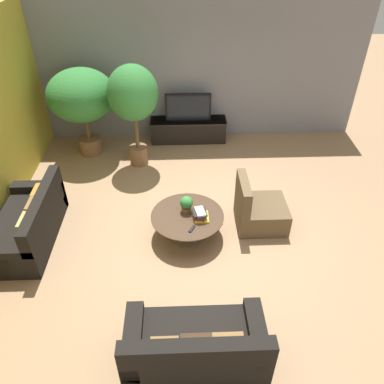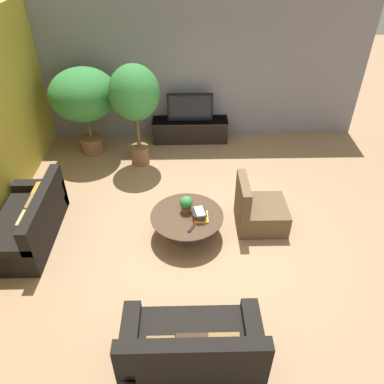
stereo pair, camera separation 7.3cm
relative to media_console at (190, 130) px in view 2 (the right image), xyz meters
name	(u,v)px [view 2 (the right image)]	position (x,y,z in m)	size (l,w,h in m)	color
ground_plane	(198,225)	(0.07, -2.94, -0.26)	(24.00, 24.00, 0.00)	#9E7A56
back_wall_stone	(193,70)	(0.07, 0.32, 1.24)	(7.40, 0.12, 3.00)	gray
media_console	(190,130)	(0.00, 0.00, 0.00)	(1.69, 0.50, 0.50)	black
television	(190,107)	(0.00, 0.00, 0.54)	(0.99, 0.13, 0.61)	black
coffee_table	(187,221)	(-0.11, -3.16, 0.03)	(1.15, 1.15, 0.41)	#756656
couch_by_wall	(29,223)	(-2.59, -3.16, 0.03)	(0.84, 1.72, 0.84)	black
couch_near_entry	(192,348)	(-0.08, -5.32, 0.03)	(1.58, 0.84, 0.84)	black
armchair_wicker	(258,211)	(1.06, -2.93, 0.01)	(0.80, 0.76, 0.86)	brown
potted_palm_tall	(84,96)	(-2.13, -0.48, 1.00)	(1.35, 1.35, 1.82)	brown
potted_palm_corner	(135,96)	(-1.05, -0.95, 1.19)	(0.95, 0.95, 2.05)	brown
potted_plant_tabletop	(186,204)	(-0.12, -3.06, 0.29)	(0.20, 0.20, 0.27)	brown
book_stack	(200,215)	(0.09, -3.23, 0.21)	(0.25, 0.29, 0.15)	gold
remote_black	(191,229)	(-0.05, -3.49, 0.16)	(0.04, 0.16, 0.02)	black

